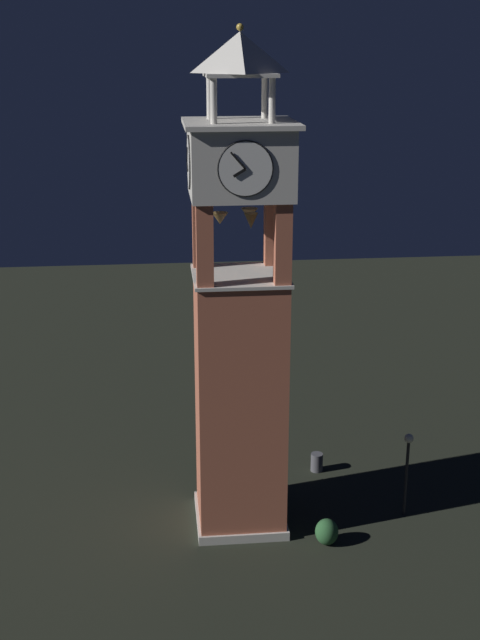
{
  "coord_description": "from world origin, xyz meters",
  "views": [
    {
      "loc": [
        2.86,
        28.51,
        17.67
      ],
      "look_at": [
        0.0,
        0.0,
        8.16
      ],
      "focal_mm": 47.42,
      "sensor_mm": 36.0,
      "label": 1
    }
  ],
  "objects_px": {
    "park_bench": "(227,436)",
    "lamp_post": "(408,458)",
    "trash_bin": "(317,462)",
    "clock_tower": "(240,337)"
  },
  "relations": [
    {
      "from": "clock_tower",
      "to": "lamp_post",
      "type": "xyz_separation_m",
      "value": [
        -6.43,
        0.27,
        -5.09
      ]
    },
    {
      "from": "clock_tower",
      "to": "lamp_post",
      "type": "distance_m",
      "value": 8.21
    },
    {
      "from": "trash_bin",
      "to": "park_bench",
      "type": "bearing_deg",
      "value": -36.67
    },
    {
      "from": "trash_bin",
      "to": "clock_tower",
      "type": "bearing_deg",
      "value": 44.02
    },
    {
      "from": "park_bench",
      "to": "lamp_post",
      "type": "xyz_separation_m",
      "value": [
        -6.39,
        6.54,
        1.95
      ]
    },
    {
      "from": "park_bench",
      "to": "trash_bin",
      "type": "bearing_deg",
      "value": 143.33
    },
    {
      "from": "lamp_post",
      "to": "park_bench",
      "type": "bearing_deg",
      "value": -45.67
    },
    {
      "from": "park_bench",
      "to": "lamp_post",
      "type": "relative_size",
      "value": 0.48
    },
    {
      "from": "clock_tower",
      "to": "park_bench",
      "type": "distance_m",
      "value": 9.43
    },
    {
      "from": "lamp_post",
      "to": "trash_bin",
      "type": "bearing_deg",
      "value": -54.34
    }
  ]
}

